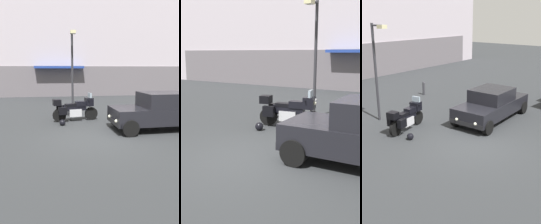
{
  "view_description": "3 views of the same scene",
  "coord_description": "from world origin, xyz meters",
  "views": [
    {
      "loc": [
        -1.72,
        -8.19,
        2.49
      ],
      "look_at": [
        -0.34,
        0.69,
        0.87
      ],
      "focal_mm": 37.79,
      "sensor_mm": 36.0,
      "label": 1
    },
    {
      "loc": [
        4.04,
        -5.65,
        2.59
      ],
      "look_at": [
        0.0,
        0.81,
        1.03
      ],
      "focal_mm": 46.51,
      "sensor_mm": 36.0,
      "label": 2
    },
    {
      "loc": [
        -8.69,
        -5.9,
        4.81
      ],
      "look_at": [
        -0.01,
        1.12,
        1.08
      ],
      "focal_mm": 45.95,
      "sensor_mm": 36.0,
      "label": 3
    }
  ],
  "objects": [
    {
      "name": "helmet",
      "position": [
        -1.34,
        2.23,
        0.14
      ],
      "size": [
        0.28,
        0.28,
        0.28
      ],
      "primitive_type": "sphere",
      "color": "black",
      "rests_on": "ground"
    },
    {
      "name": "motorcycle",
      "position": [
        -0.7,
        3.13,
        0.62
      ],
      "size": [
        2.25,
        0.94,
        1.36
      ],
      "rotation": [
        0.0,
        0.0,
        0.17
      ],
      "color": "black",
      "rests_on": "ground"
    },
    {
      "name": "streetlamp_curbside",
      "position": [
        -0.63,
        5.02,
        2.79
      ],
      "size": [
        0.28,
        0.94,
        4.55
      ],
      "color": "#2D2D33",
      "rests_on": "ground"
    },
    {
      "name": "ground_plane",
      "position": [
        0.0,
        0.0,
        0.0
      ],
      "size": [
        80.0,
        80.0,
        0.0
      ],
      "primitive_type": "plane",
      "color": "#2D3033"
    }
  ]
}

